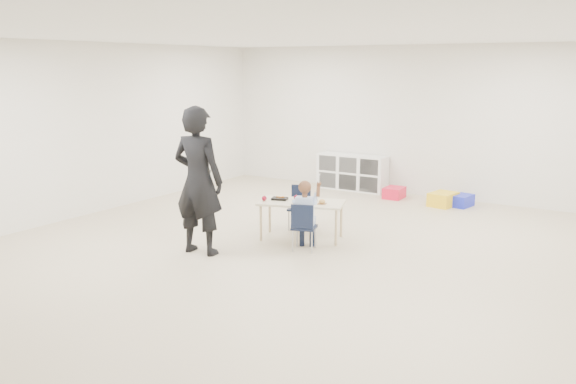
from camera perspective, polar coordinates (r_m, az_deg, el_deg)
The scene contains 16 objects.
room at distance 7.68m, azimuth 0.07°, elevation 4.10°, with size 9.00×9.02×2.80m.
table at distance 8.64m, azimuth 1.27°, elevation -2.63°, with size 1.31×0.94×0.54m.
chair_near at distance 8.11m, azimuth 1.53°, elevation -3.24°, with size 0.32×0.30×0.65m, color black, non-canonical shape.
chair_far at distance 9.15m, azimuth 1.04°, elevation -1.49°, with size 0.32×0.30×0.65m, color black, non-canonical shape.
child at distance 8.06m, azimuth 1.54°, elevation -1.95°, with size 0.43×0.43×1.03m, color #BAD2FC, non-canonical shape.
lunch_tray_near at distance 8.59m, azimuth 1.97°, elevation -0.78°, with size 0.22×0.16×0.03m, color black.
lunch_tray_far at distance 8.70m, azimuth -0.79°, elevation -0.62°, with size 0.22×0.16×0.03m, color black.
milk_carton at distance 8.46m, azimuth 1.22°, elevation -0.74°, with size 0.07×0.07×0.10m, color white.
bread_roll at distance 8.44m, azimuth 3.20°, elevation -0.90°, with size 0.09×0.09×0.07m, color tan.
apple_near at distance 8.67m, azimuth 0.79°, elevation -0.52°, with size 0.07×0.07×0.07m, color maroon.
apple_far at distance 8.62m, azimuth -2.24°, elevation -0.60°, with size 0.07×0.07×0.07m, color maroon.
cubby_shelf at distance 12.12m, azimuth 6.02°, elevation 1.85°, with size 1.40×0.40×0.70m, color white.
adult at distance 7.93m, azimuth -8.40°, elevation 1.04°, with size 0.70×0.46×1.93m, color black.
bin_red at distance 11.49m, azimuth 9.90°, elevation -0.07°, with size 0.33×0.42×0.20m, color red.
bin_yellow at distance 11.03m, azimuth 14.31°, elevation -0.66°, with size 0.38×0.49×0.24m, color yellow.
bin_blue at distance 11.09m, azimuth 15.88°, elevation -0.77°, with size 0.33×0.42×0.21m, color #1B26CC.
Camera 1 is at (4.04, -6.45, 2.42)m, focal length 38.00 mm.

